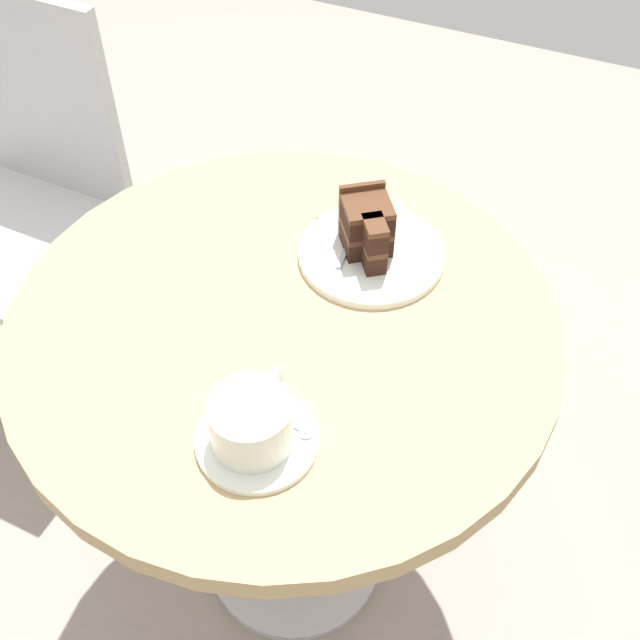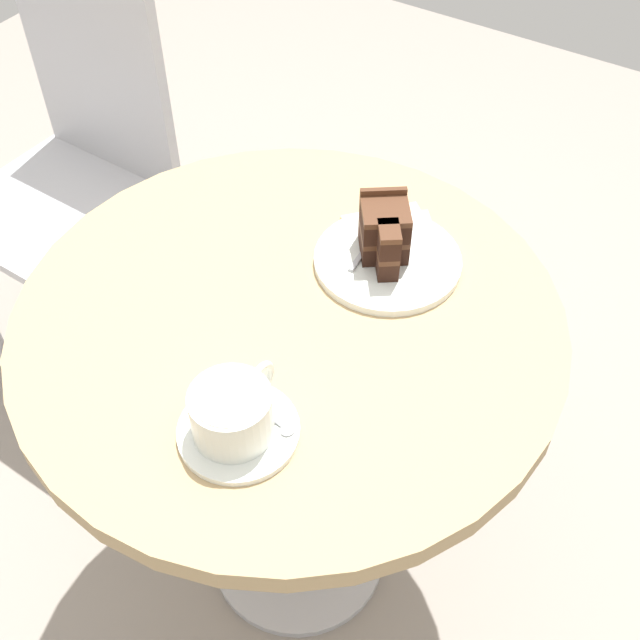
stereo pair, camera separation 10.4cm
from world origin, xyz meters
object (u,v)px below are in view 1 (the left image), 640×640
(teaspoon, at_px, (289,423))
(fork, at_px, (356,230))
(saucer, at_px, (257,440))
(cafe_chair, at_px, (26,182))
(napkin, at_px, (372,233))
(coffee_cup, at_px, (252,421))
(cake_slice, at_px, (367,227))
(cake_plate, at_px, (371,254))

(teaspoon, xyz_separation_m, fork, (0.35, 0.06, 0.00))
(saucer, height_order, cafe_chair, cafe_chair)
(fork, height_order, napkin, fork)
(teaspoon, xyz_separation_m, cafe_chair, (0.43, 0.79, -0.20))
(saucer, bearing_deg, coffee_cup, 119.48)
(fork, relative_size, cafe_chair, 0.15)
(saucer, height_order, cake_slice, cake_slice)
(cake_plate, height_order, cake_slice, cake_slice)
(coffee_cup, distance_m, cake_slice, 0.36)
(cake_slice, distance_m, cafe_chair, 0.81)
(cafe_chair, bearing_deg, cake_plate, -6.77)
(coffee_cup, relative_size, cake_slice, 1.21)
(cake_plate, xyz_separation_m, cafe_chair, (0.11, 0.77, -0.19))
(cake_plate, relative_size, napkin, 1.10)
(teaspoon, bearing_deg, coffee_cup, -121.70)
(saucer, distance_m, cake_slice, 0.36)
(coffee_cup, bearing_deg, cake_plate, -1.44)
(cafe_chair, bearing_deg, cake_slice, -6.58)
(cake_plate, bearing_deg, teaspoon, -176.34)
(teaspoon, bearing_deg, fork, 107.43)
(teaspoon, height_order, cake_slice, cake_slice)
(cake_slice, xyz_separation_m, napkin, (0.04, 0.01, -0.05))
(saucer, height_order, fork, fork)
(fork, bearing_deg, cafe_chair, 79.08)
(napkin, bearing_deg, cake_plate, -159.88)
(coffee_cup, relative_size, napkin, 0.68)
(cake_plate, height_order, fork, fork)
(fork, bearing_deg, saucer, -179.89)
(saucer, distance_m, napkin, 0.40)
(saucer, xyz_separation_m, coffee_cup, (-0.00, 0.00, 0.04))
(saucer, relative_size, teaspoon, 1.57)
(coffee_cup, relative_size, cake_plate, 0.62)
(coffee_cup, relative_size, teaspoon, 1.40)
(coffee_cup, bearing_deg, cake_slice, 0.16)
(cake_plate, bearing_deg, cafe_chair, 81.75)
(saucer, relative_size, cafe_chair, 0.17)
(cake_slice, bearing_deg, cafe_chair, 81.94)
(cake_slice, height_order, napkin, cake_slice)
(teaspoon, bearing_deg, cake_plate, 101.78)
(cake_slice, bearing_deg, napkin, 9.96)
(coffee_cup, bearing_deg, cafe_chair, 58.46)
(fork, bearing_deg, cake_slice, -138.70)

